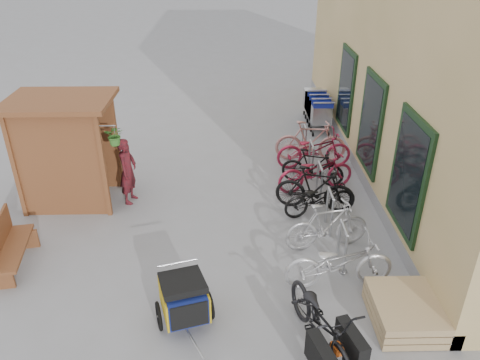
{
  "coord_description": "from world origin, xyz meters",
  "views": [
    {
      "loc": [
        0.32,
        -6.77,
        5.45
      ],
      "look_at": [
        0.5,
        1.5,
        1.0
      ],
      "focal_mm": 35.0,
      "sensor_mm": 36.0,
      "label": 1
    }
  ],
  "objects_px": {
    "person_kiosk": "(128,171)",
    "bench": "(8,246)",
    "kiosk": "(61,137)",
    "bike_4": "(316,172)",
    "pallet_stack": "(405,311)",
    "bike_1": "(327,226)",
    "bike_6": "(314,149)",
    "bike_0": "(339,262)",
    "shopping_carts": "(317,106)",
    "bike_5": "(313,167)",
    "child_trailer": "(184,298)",
    "bike_2": "(319,198)",
    "bike_3": "(315,189)",
    "bike_7": "(311,141)",
    "cargo_bike": "(322,324)"
  },
  "relations": [
    {
      "from": "pallet_stack",
      "to": "shopping_carts",
      "type": "relative_size",
      "value": 0.58
    },
    {
      "from": "bike_4",
      "to": "bike_0",
      "type": "bearing_deg",
      "value": 163.71
    },
    {
      "from": "bike_6",
      "to": "kiosk",
      "type": "bearing_deg",
      "value": 100.8
    },
    {
      "from": "bike_1",
      "to": "bike_7",
      "type": "distance_m",
      "value": 3.85
    },
    {
      "from": "child_trailer",
      "to": "bike_1",
      "type": "height_order",
      "value": "bike_1"
    },
    {
      "from": "bike_4",
      "to": "bike_6",
      "type": "height_order",
      "value": "bike_6"
    },
    {
      "from": "cargo_bike",
      "to": "bike_3",
      "type": "distance_m",
      "value": 3.93
    },
    {
      "from": "bike_1",
      "to": "bike_6",
      "type": "relative_size",
      "value": 0.86
    },
    {
      "from": "cargo_bike",
      "to": "bike_6",
      "type": "distance_m",
      "value": 6.0
    },
    {
      "from": "bike_3",
      "to": "bike_4",
      "type": "relative_size",
      "value": 0.93
    },
    {
      "from": "shopping_carts",
      "to": "bike_0",
      "type": "relative_size",
      "value": 1.1
    },
    {
      "from": "bike_4",
      "to": "bike_2",
      "type": "bearing_deg",
      "value": 161.2
    },
    {
      "from": "bike_5",
      "to": "bike_7",
      "type": "xyz_separation_m",
      "value": [
        0.14,
        1.28,
        0.11
      ]
    },
    {
      "from": "bike_0",
      "to": "pallet_stack",
      "type": "bearing_deg",
      "value": -139.5
    },
    {
      "from": "bike_6",
      "to": "bike_3",
      "type": "bearing_deg",
      "value": 166.98
    },
    {
      "from": "kiosk",
      "to": "bike_6",
      "type": "height_order",
      "value": "kiosk"
    },
    {
      "from": "bike_0",
      "to": "bike_1",
      "type": "relative_size",
      "value": 1.14
    },
    {
      "from": "cargo_bike",
      "to": "bike_7",
      "type": "height_order",
      "value": "bike_7"
    },
    {
      "from": "person_kiosk",
      "to": "bike_3",
      "type": "bearing_deg",
      "value": -84.85
    },
    {
      "from": "child_trailer",
      "to": "bike_2",
      "type": "bearing_deg",
      "value": 33.19
    },
    {
      "from": "bike_5",
      "to": "child_trailer",
      "type": "bearing_deg",
      "value": 165.76
    },
    {
      "from": "pallet_stack",
      "to": "bench",
      "type": "bearing_deg",
      "value": 167.36
    },
    {
      "from": "bike_6",
      "to": "bike_7",
      "type": "distance_m",
      "value": 0.4
    },
    {
      "from": "person_kiosk",
      "to": "bike_3",
      "type": "height_order",
      "value": "person_kiosk"
    },
    {
      "from": "shopping_carts",
      "to": "bike_3",
      "type": "bearing_deg",
      "value": -99.83
    },
    {
      "from": "bike_0",
      "to": "bike_5",
      "type": "xyz_separation_m",
      "value": [
        0.14,
        3.67,
        -0.04
      ]
    },
    {
      "from": "pallet_stack",
      "to": "kiosk",
      "type": "bearing_deg",
      "value": 148.34
    },
    {
      "from": "shopping_carts",
      "to": "bike_2",
      "type": "bearing_deg",
      "value": -98.81
    },
    {
      "from": "kiosk",
      "to": "child_trailer",
      "type": "relative_size",
      "value": 1.67
    },
    {
      "from": "bench",
      "to": "shopping_carts",
      "type": "relative_size",
      "value": 0.74
    },
    {
      "from": "person_kiosk",
      "to": "bike_1",
      "type": "height_order",
      "value": "person_kiosk"
    },
    {
      "from": "bike_4",
      "to": "bike_7",
      "type": "xyz_separation_m",
      "value": [
        0.12,
        1.58,
        0.07
      ]
    },
    {
      "from": "shopping_carts",
      "to": "bike_5",
      "type": "relative_size",
      "value": 1.38
    },
    {
      "from": "bike_1",
      "to": "bike_3",
      "type": "xyz_separation_m",
      "value": [
        -0.01,
        1.39,
        0.02
      ]
    },
    {
      "from": "kiosk",
      "to": "bike_4",
      "type": "height_order",
      "value": "kiosk"
    },
    {
      "from": "bike_2",
      "to": "bench",
      "type": "bearing_deg",
      "value": 91.95
    },
    {
      "from": "kiosk",
      "to": "bench",
      "type": "bearing_deg",
      "value": -99.52
    },
    {
      "from": "bike_1",
      "to": "bike_4",
      "type": "relative_size",
      "value": 0.89
    },
    {
      "from": "cargo_bike",
      "to": "person_kiosk",
      "type": "xyz_separation_m",
      "value": [
        -3.54,
        4.34,
        0.26
      ]
    },
    {
      "from": "bike_2",
      "to": "bike_7",
      "type": "relative_size",
      "value": 0.84
    },
    {
      "from": "shopping_carts",
      "to": "bike_2",
      "type": "xyz_separation_m",
      "value": [
        -0.81,
        -5.23,
        -0.23
      ]
    },
    {
      "from": "bike_0",
      "to": "bike_5",
      "type": "relative_size",
      "value": 1.25
    },
    {
      "from": "child_trailer",
      "to": "bike_0",
      "type": "bearing_deg",
      "value": 0.62
    },
    {
      "from": "shopping_carts",
      "to": "bike_6",
      "type": "height_order",
      "value": "shopping_carts"
    },
    {
      "from": "bench",
      "to": "person_kiosk",
      "type": "height_order",
      "value": "person_kiosk"
    },
    {
      "from": "person_kiosk",
      "to": "bench",
      "type": "bearing_deg",
      "value": 154.7
    },
    {
      "from": "shopping_carts",
      "to": "bike_0",
      "type": "distance_m",
      "value": 7.56
    },
    {
      "from": "bike_2",
      "to": "bike_6",
      "type": "relative_size",
      "value": 0.82
    },
    {
      "from": "bike_5",
      "to": "cargo_bike",
      "type": "bearing_deg",
      "value": -170.78
    },
    {
      "from": "bike_2",
      "to": "bike_6",
      "type": "xyz_separation_m",
      "value": [
        0.25,
        2.27,
        0.09
      ]
    }
  ]
}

